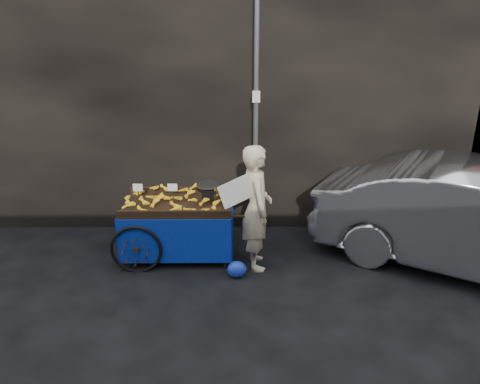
{
  "coord_description": "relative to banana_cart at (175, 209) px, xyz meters",
  "views": [
    {
      "loc": [
        -0.0,
        -6.06,
        3.62
      ],
      "look_at": [
        0.04,
        0.5,
        1.1
      ],
      "focal_mm": 35.0,
      "sensor_mm": 36.0,
      "label": 1
    }
  ],
  "objects": [
    {
      "name": "street_pole",
      "position": [
        1.27,
        0.68,
        1.23
      ],
      "size": [
        0.12,
        0.1,
        4.0
      ],
      "color": "slate",
      "rests_on": "ground"
    },
    {
      "name": "building_wall",
      "position": [
        1.36,
        1.98,
        1.72
      ],
      "size": [
        13.5,
        2.0,
        5.0
      ],
      "color": "black",
      "rests_on": "ground"
    },
    {
      "name": "vendor",
      "position": [
        1.25,
        -0.38,
        0.18
      ],
      "size": [
        0.83,
        0.75,
        1.9
      ],
      "rotation": [
        0.0,
        0.0,
        1.7
      ],
      "color": "#C6B793",
      "rests_on": "ground"
    },
    {
      "name": "banana_cart",
      "position": [
        0.0,
        0.0,
        0.0
      ],
      "size": [
        2.31,
        1.17,
        1.26
      ],
      "rotation": [
        0.0,
        0.0,
        -0.0
      ],
      "color": "black",
      "rests_on": "ground"
    },
    {
      "name": "ground",
      "position": [
        0.97,
        -0.62,
        -0.78
      ],
      "size": [
        80.0,
        80.0,
        0.0
      ],
      "primitive_type": "plane",
      "color": "black",
      "rests_on": "ground"
    },
    {
      "name": "plastic_bag",
      "position": [
        0.96,
        -0.73,
        -0.65
      ],
      "size": [
        0.28,
        0.22,
        0.25
      ],
      "primitive_type": "ellipsoid",
      "color": "#1935C1",
      "rests_on": "ground"
    }
  ]
}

